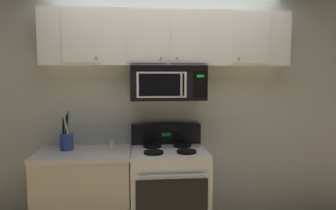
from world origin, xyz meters
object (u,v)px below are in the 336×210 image
over_range_microwave (168,83)px  salt_shaker (111,145)px  utensil_crock_blue (67,140)px  stove_range (169,191)px

over_range_microwave → salt_shaker: size_ratio=8.06×
salt_shaker → utensil_crock_blue: bearing=176.2°
over_range_microwave → salt_shaker: 0.86m
utensil_crock_blue → salt_shaker: size_ratio=4.20×
over_range_microwave → salt_shaker: over_range_microwave is taller
over_range_microwave → utensil_crock_blue: over_range_microwave is taller
stove_range → utensil_crock_blue: 1.16m
utensil_crock_blue → salt_shaker: utensil_crock_blue is taller
stove_range → over_range_microwave: 1.11m
stove_range → over_range_microwave: bearing=90.1°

